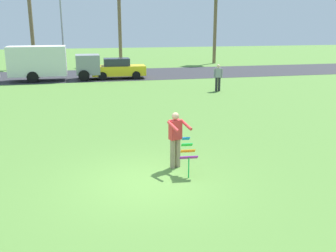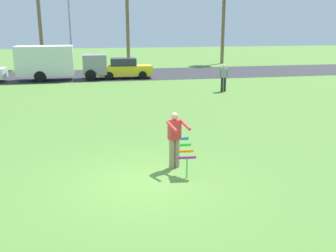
% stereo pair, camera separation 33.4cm
% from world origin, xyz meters
% --- Properties ---
extents(ground_plane, '(120.00, 120.00, 0.00)m').
position_xyz_m(ground_plane, '(0.00, 0.00, 0.00)').
color(ground_plane, '#568438').
extents(road_strip, '(120.00, 8.00, 0.01)m').
position_xyz_m(road_strip, '(0.00, 23.29, 0.01)').
color(road_strip, '#2D2D33').
rests_on(road_strip, ground).
extents(person_kite_flyer, '(0.68, 0.75, 1.73)m').
position_xyz_m(person_kite_flyer, '(1.10, 0.94, 0.95)').
color(person_kite_flyer, gray).
rests_on(person_kite_flyer, ground).
extents(kite_held, '(0.52, 0.66, 1.09)m').
position_xyz_m(kite_held, '(1.29, 0.23, 0.72)').
color(kite_held, blue).
rests_on(kite_held, ground).
extents(parked_truck_grey_van, '(6.72, 2.17, 2.62)m').
position_xyz_m(parked_truck_grey_van, '(-3.91, 20.89, 1.41)').
color(parked_truck_grey_van, gray).
rests_on(parked_truck_grey_van, ground).
extents(parked_car_yellow, '(4.25, 1.94, 1.60)m').
position_xyz_m(parked_car_yellow, '(1.33, 20.89, 0.77)').
color(parked_car_yellow, yellow).
rests_on(parked_car_yellow, ground).
extents(streetlight_pole, '(0.24, 1.65, 7.00)m').
position_xyz_m(streetlight_pole, '(-3.07, 28.29, 4.00)').
color(streetlight_pole, '#9E9EA3').
rests_on(streetlight_pole, ground).
extents(person_walker_near, '(0.55, 0.31, 1.73)m').
position_xyz_m(person_walker_near, '(7.03, 13.54, 0.93)').
color(person_walker_near, '#26262B').
rests_on(person_walker_near, ground).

